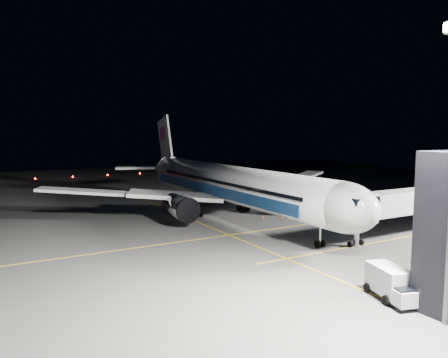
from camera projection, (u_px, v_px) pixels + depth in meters
ground at (230, 217)px, 68.01m from camera, size 200.00×200.00×0.00m
guide_line_main at (267, 230)px, 59.38m from camera, size 0.25×80.00×0.01m
guide_line_cross at (195, 221)px, 65.06m from camera, size 70.00×0.25×0.01m
guide_line_side at (389, 240)px, 53.94m from camera, size 0.25×40.00×0.01m
airliner at (226, 184)px, 68.37m from camera, size 61.48×54.22×16.64m
jet_bridge at (433, 198)px, 57.40m from camera, size 3.60×34.40×6.30m
taxiway_lights at (108, 175)px, 130.14m from camera, size 0.44×60.44×0.44m
service_truck at (392, 283)px, 34.71m from camera, size 5.45×3.46×2.60m
baggage_tug at (284, 202)px, 77.15m from camera, size 2.65×2.19×1.82m
safety_cone_a at (282, 216)px, 67.32m from camera, size 0.35×0.35×0.52m
safety_cone_b at (263, 217)px, 67.17m from camera, size 0.35×0.35×0.52m
safety_cone_c at (275, 202)px, 80.03m from camera, size 0.45×0.45×0.68m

